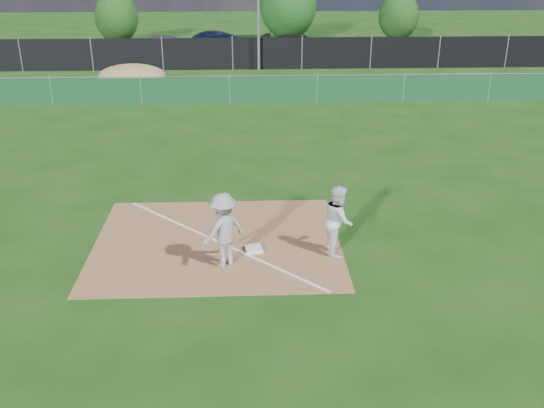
{
  "coord_description": "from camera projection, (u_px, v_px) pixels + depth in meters",
  "views": [
    {
      "loc": [
        0.79,
        -12.36,
        6.8
      ],
      "look_at": [
        1.35,
        1.0,
        1.0
      ],
      "focal_mm": 40.0,
      "sensor_mm": 36.0,
      "label": 1
    }
  ],
  "objects": [
    {
      "name": "dirt_mound",
      "position": [
        132.0,
        76.0,
        30.54
      ],
      "size": [
        3.38,
        2.6,
        1.17
      ],
      "primitive_type": "ellipsoid",
      "color": "olive",
      "rests_on": "ground"
    },
    {
      "name": "ground",
      "position": [
        227.0,
        135.0,
        23.17
      ],
      "size": [
        90.0,
        90.0,
        0.0
      ],
      "primitive_type": "plane",
      "color": "#17400D",
      "rests_on": "ground"
    },
    {
      "name": "parking_lot",
      "position": [
        234.0,
        55.0,
        39.67
      ],
      "size": [
        46.0,
        9.0,
        0.01
      ],
      "primitive_type": "cube",
      "color": "black",
      "rests_on": "ground"
    },
    {
      "name": "car_mid",
      "position": [
        223.0,
        44.0,
        38.74
      ],
      "size": [
        5.0,
        3.45,
        1.56
      ],
      "primitive_type": "imported",
      "rotation": [
        0.0,
        0.0,
        1.99
      ],
      "color": "black",
      "rests_on": "parking_lot"
    },
    {
      "name": "play_at_first",
      "position": [
        224.0,
        230.0,
        13.5
      ],
      "size": [
        1.92,
        1.19,
        1.74
      ],
      "color": "#A9A9AB",
      "rests_on": "infield_dirt"
    },
    {
      "name": "foul_line",
      "position": [
        217.0,
        241.0,
        14.91
      ],
      "size": [
        5.01,
        5.01,
        0.01
      ],
      "primitive_type": "cube",
      "rotation": [
        0.0,
        0.0,
        0.79
      ],
      "color": "white",
      "rests_on": "infield_dirt"
    },
    {
      "name": "black_fence",
      "position": [
        233.0,
        54.0,
        34.73
      ],
      "size": [
        46.0,
        0.04,
        1.8
      ],
      "primitive_type": "cube",
      "color": "black",
      "rests_on": "ground"
    },
    {
      "name": "tree_mid",
      "position": [
        288.0,
        6.0,
        44.08
      ],
      "size": [
        4.1,
        4.1,
        4.87
      ],
      "color": "#382316",
      "rests_on": "ground"
    },
    {
      "name": "tree_right",
      "position": [
        399.0,
        16.0,
        44.42
      ],
      "size": [
        2.94,
        2.94,
        3.49
      ],
      "color": "#382316",
      "rests_on": "ground"
    },
    {
      "name": "car_left",
      "position": [
        168.0,
        46.0,
        38.36
      ],
      "size": [
        4.55,
        2.62,
        1.46
      ],
      "primitive_type": "imported",
      "rotation": [
        0.0,
        0.0,
        1.35
      ],
      "color": "#A2A4AA",
      "rests_on": "parking_lot"
    },
    {
      "name": "tree_left",
      "position": [
        117.0,
        18.0,
        42.99
      ],
      "size": [
        3.06,
        3.06,
        3.63
      ],
      "color": "#382316",
      "rests_on": "ground"
    },
    {
      "name": "runner",
      "position": [
        338.0,
        220.0,
        14.1
      ],
      "size": [
        0.68,
        0.86,
        1.7
      ],
      "primitive_type": "imported",
      "rotation": [
        0.0,
        0.0,
        1.62
      ],
      "color": "white",
      "rests_on": "ground"
    },
    {
      "name": "car_right",
      "position": [
        299.0,
        45.0,
        39.06
      ],
      "size": [
        4.91,
        2.76,
        1.34
      ],
      "primitive_type": "imported",
      "rotation": [
        0.0,
        0.0,
        1.37
      ],
      "color": "black",
      "rests_on": "parking_lot"
    },
    {
      "name": "first_base",
      "position": [
        254.0,
        249.0,
        14.46
      ],
      "size": [
        0.45,
        0.45,
        0.08
      ],
      "primitive_type": "cube",
      "rotation": [
        0.0,
        0.0,
        0.17
      ],
      "color": "white",
      "rests_on": "infield_dirt"
    },
    {
      "name": "infield_dirt",
      "position": [
        217.0,
        242.0,
        14.92
      ],
      "size": [
        6.0,
        5.0,
        0.02
      ],
      "primitive_type": "cube",
      "color": "#92613A",
      "rests_on": "ground"
    },
    {
      "name": "green_fence",
      "position": [
        230.0,
        90.0,
        27.52
      ],
      "size": [
        44.0,
        0.05,
        1.2
      ],
      "primitive_type": "cube",
      "color": "#103D21",
      "rests_on": "ground"
    }
  ]
}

